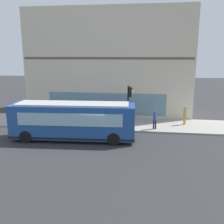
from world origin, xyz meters
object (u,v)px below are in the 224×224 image
Objects in this scene: city_bus_nearside at (73,121)px; pedestrian_walking_along_curb at (185,114)px; fire_hydrant at (116,122)px; pedestrian_by_light_pole at (127,109)px; pedestrian_near_hydrant at (39,112)px; traffic_light_near_corner at (129,99)px; pedestrian_near_building_entrance at (155,118)px.

city_bus_nearside is 11.07m from pedestrian_walking_along_curb.
fire_hydrant is at bearing 102.55° from pedestrian_walking_along_curb.
pedestrian_by_light_pole is 9.19m from pedestrian_near_hydrant.
fire_hydrant is at bearing 61.74° from traffic_light_near_corner.
traffic_light_near_corner reaches higher than pedestrian_by_light_pole.
city_bus_nearside is at bearing -132.53° from pedestrian_near_hydrant.
fire_hydrant is 3.74m from pedestrian_near_building_entrance.
pedestrian_near_building_entrance is 0.97× the size of pedestrian_near_hydrant.
pedestrian_by_light_pole is at bearing 7.01° from traffic_light_near_corner.
traffic_light_near_corner reaches higher than pedestrian_walking_along_curb.
pedestrian_near_hydrant is at bearing 84.30° from pedestrian_near_building_entrance.
city_bus_nearside is 5.84× the size of pedestrian_near_building_entrance.
pedestrian_near_hydrant is at bearing 47.47° from city_bus_nearside.
pedestrian_by_light_pole reaches higher than pedestrian_walking_along_curb.
traffic_light_near_corner reaches higher than pedestrian_near_building_entrance.
city_bus_nearside is at bearing 149.88° from pedestrian_by_light_pole.
pedestrian_walking_along_curb is at bearing -104.17° from pedestrian_by_light_pole.
fire_hydrant is (3.86, -3.08, -1.04)m from city_bus_nearside.
city_bus_nearside is 5.68× the size of pedestrian_near_hydrant.
city_bus_nearside is 7.55m from pedestrian_near_building_entrance.
traffic_light_near_corner is 6.00m from pedestrian_walking_along_curb.
traffic_light_near_corner is at bearing -54.23° from city_bus_nearside.
pedestrian_near_building_entrance is 0.96× the size of pedestrian_walking_along_curb.
pedestrian_by_light_pole is 4.39m from pedestrian_near_building_entrance.
fire_hydrant is at bearing 82.81° from pedestrian_near_building_entrance.
traffic_light_near_corner is at bearing -118.26° from fire_hydrant.
pedestrian_near_hydrant is (0.71, 8.06, 0.67)m from fire_hydrant.
pedestrian_near_hydrant reaches higher than fire_hydrant.
city_bus_nearside is 6.77m from pedestrian_near_hydrant.
city_bus_nearside is at bearing 118.81° from pedestrian_walking_along_curb.
city_bus_nearside is 5.58m from traffic_light_near_corner.
pedestrian_walking_along_curb is (0.77, -14.68, 0.01)m from pedestrian_near_hydrant.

